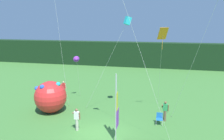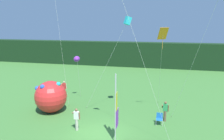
{
  "view_description": "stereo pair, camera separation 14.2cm",
  "coord_description": "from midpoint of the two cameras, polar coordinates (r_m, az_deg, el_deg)",
  "views": [
    {
      "loc": [
        3.99,
        -13.75,
        7.72
      ],
      "look_at": [
        0.35,
        2.67,
        4.09
      ],
      "focal_mm": 35.18,
      "sensor_mm": 36.0,
      "label": 1
    },
    {
      "loc": [
        4.13,
        -13.72,
        7.72
      ],
      "look_at": [
        0.35,
        2.67,
        4.09
      ],
      "focal_mm": 35.18,
      "sensor_mm": 36.0,
      "label": 2
    }
  ],
  "objects": [
    {
      "name": "kite_cyan_box_4",
      "position": [
        18.09,
        4.25,
        12.5
      ],
      "size": [
        4.17,
        0.68,
        8.25
      ],
      "color": "brown",
      "rests_on": "ground"
    },
    {
      "name": "inflatable_balloon",
      "position": [
        20.02,
        -15.42,
        -6.67
      ],
      "size": [
        2.79,
        2.79,
        2.79
      ],
      "color": "red",
      "rests_on": "ground"
    },
    {
      "name": "person_mid_field",
      "position": [
        16.51,
        -8.95,
        -12.38
      ],
      "size": [
        0.55,
        0.48,
        1.68
      ],
      "color": "#B7B2A3",
      "rests_on": "ground"
    },
    {
      "name": "kite_purple_delta_2",
      "position": [
        21.91,
        -8.91,
        2.71
      ],
      "size": [
        0.69,
        1.36,
        4.51
      ],
      "color": "brown",
      "rests_on": "ground"
    },
    {
      "name": "folding_chair",
      "position": [
        17.75,
        12.46,
        -12.08
      ],
      "size": [
        0.51,
        0.51,
        0.89
      ],
      "color": "#BCBCC1",
      "rests_on": "ground"
    },
    {
      "name": "banner_flag",
      "position": [
        14.46,
        1.4,
        -10.1
      ],
      "size": [
        0.06,
        1.03,
        4.67
      ],
      "color": "#B7B7BC",
      "rests_on": "ground"
    },
    {
      "name": "ground_plane",
      "position": [
        16.27,
        -3.21,
        -16.16
      ],
      "size": [
        120.0,
        120.0,
        0.0
      ],
      "primitive_type": "plane",
      "color": "#3D7533"
    },
    {
      "name": "kite_orange_diamond_5",
      "position": [
        17.84,
        13.28,
        8.36
      ],
      "size": [
        0.88,
        3.73,
        7.38
      ],
      "color": "brown",
      "rests_on": "ground"
    },
    {
      "name": "distant_treeline",
      "position": [
        39.51,
        6.95,
        4.04
      ],
      "size": [
        80.0,
        2.4,
        4.35
      ],
      "primitive_type": "cube",
      "color": "black",
      "rests_on": "ground"
    },
    {
      "name": "person_far_left",
      "position": [
        23.83,
        -12.14,
        -4.7
      ],
      "size": [
        0.55,
        0.48,
        1.7
      ],
      "color": "#2D334C",
      "rests_on": "ground"
    },
    {
      "name": "person_near_banner",
      "position": [
        18.22,
        13.86,
        -10.22
      ],
      "size": [
        0.55,
        0.48,
        1.66
      ],
      "color": "brown",
      "rests_on": "ground"
    }
  ]
}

